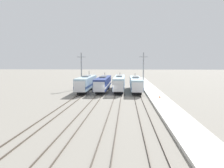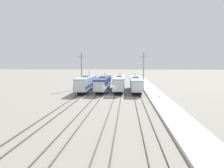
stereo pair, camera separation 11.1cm
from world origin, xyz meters
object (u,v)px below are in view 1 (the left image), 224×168
object	(u,v)px
locomotive_far_left	(86,83)
locomotive_far_right	(136,84)
traffic_cone	(160,97)
locomotive_center_right	(119,83)
catenary_tower_right	(143,70)
catenary_tower_left	(81,70)
locomotive_center_left	(103,83)

from	to	relation	value
locomotive_far_left	locomotive_far_right	distance (m)	13.05
locomotive_far_left	locomotive_far_right	size ratio (longest dim) A/B	0.95
locomotive_far_left	traffic_cone	world-z (taller)	locomotive_far_left
locomotive_center_right	catenary_tower_right	bearing A→B (deg)	32.62
catenary_tower_right	locomotive_center_right	bearing A→B (deg)	-147.38
locomotive_far_right	catenary_tower_right	size ratio (longest dim) A/B	1.81
locomotive_far_left	catenary_tower_left	distance (m)	7.32
traffic_cone	locomotive_far_left	bearing A→B (deg)	146.22
locomotive_center_left	locomotive_center_right	xyz separation A→B (m)	(4.34, 0.67, 0.08)
locomotive_far_left	catenary_tower_left	size ratio (longest dim) A/B	1.73
locomotive_center_right	catenary_tower_right	size ratio (longest dim) A/B	1.83
locomotive_center_right	locomotive_far_right	xyz separation A→B (m)	(4.34, -0.96, -0.11)
catenary_tower_left	catenary_tower_right	distance (m)	17.91
locomotive_far_left	catenary_tower_right	size ratio (longest dim) A/B	1.73
locomotive_far_right	catenary_tower_left	size ratio (longest dim) A/B	1.81
locomotive_center_right	catenary_tower_left	bearing A→B (deg)	159.03
catenary_tower_right	locomotive_far_right	bearing A→B (deg)	-114.21
locomotive_far_left	locomotive_center_right	world-z (taller)	locomotive_far_left
locomotive_center_right	traffic_cone	world-z (taller)	locomotive_center_right
locomotive_center_left	catenary_tower_right	world-z (taller)	catenary_tower_right
locomotive_far_right	catenary_tower_left	distance (m)	16.76
catenary_tower_right	traffic_cone	bearing A→B (deg)	-83.38
locomotive_far_right	traffic_cone	bearing A→B (deg)	-70.47
locomotive_center_right	locomotive_far_right	bearing A→B (deg)	-12.52
locomotive_far_left	locomotive_center_left	xyz separation A→B (m)	(4.34, 1.08, -0.10)
locomotive_far_right	catenary_tower_right	xyz separation A→B (m)	(2.36, 5.26, 3.41)
locomotive_far_left	locomotive_center_right	size ratio (longest dim) A/B	0.94
locomotive_center_right	locomotive_far_right	distance (m)	4.45
locomotive_center_left	locomotive_far_right	xyz separation A→B (m)	(8.69, -0.29, -0.03)
locomotive_far_left	locomotive_far_right	bearing A→B (deg)	3.46
traffic_cone	locomotive_far_right	bearing A→B (deg)	109.53
catenary_tower_left	catenary_tower_right	xyz separation A→B (m)	(17.91, 0.00, 0.00)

